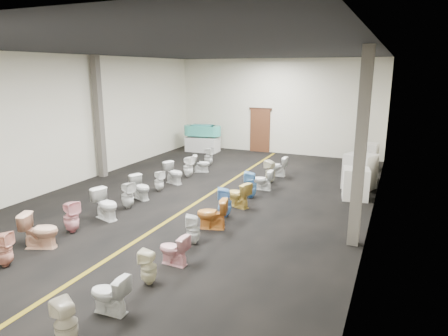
{
  "coord_description": "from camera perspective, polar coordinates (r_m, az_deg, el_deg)",
  "views": [
    {
      "loc": [
        5.5,
        -10.66,
        3.98
      ],
      "look_at": [
        0.33,
        1.0,
        0.83
      ],
      "focal_mm": 32.0,
      "sensor_mm": 36.0,
      "label": 1
    }
  ],
  "objects": [
    {
      "name": "floor",
      "position": [
        12.64,
        -3.21,
        -4.5
      ],
      "size": [
        16.0,
        16.0,
        0.0
      ],
      "primitive_type": "plane",
      "color": "black",
      "rests_on": "ground"
    },
    {
      "name": "ceiling",
      "position": [
        12.0,
        -3.51,
        16.34
      ],
      "size": [
        16.0,
        16.0,
        0.0
      ],
      "primitive_type": "plane",
      "rotation": [
        3.14,
        0.0,
        0.0
      ],
      "color": "black",
      "rests_on": "ground"
    },
    {
      "name": "wall_back",
      "position": [
        19.53,
        7.55,
        8.68
      ],
      "size": [
        10.0,
        0.0,
        10.0
      ],
      "primitive_type": "plane",
      "rotation": [
        1.57,
        0.0,
        0.0
      ],
      "color": "beige",
      "rests_on": "ground"
    },
    {
      "name": "wall_left",
      "position": [
        15.06,
        -20.65,
        6.4
      ],
      "size": [
        0.0,
        16.0,
        16.0
      ],
      "primitive_type": "plane",
      "rotation": [
        1.57,
        0.0,
        1.57
      ],
      "color": "beige",
      "rests_on": "ground"
    },
    {
      "name": "wall_right",
      "position": [
        10.81,
        20.99,
        3.74
      ],
      "size": [
        0.0,
        16.0,
        16.0
      ],
      "primitive_type": "plane",
      "rotation": [
        1.57,
        0.0,
        -1.57
      ],
      "color": "beige",
      "rests_on": "ground"
    },
    {
      "name": "aisle_stripe",
      "position": [
        12.64,
        -3.21,
        -4.49
      ],
      "size": [
        0.12,
        15.6,
        0.01
      ],
      "primitive_type": "cube",
      "color": "#7C6612",
      "rests_on": "floor"
    },
    {
      "name": "back_door",
      "position": [
        19.85,
        5.17,
        5.34
      ],
      "size": [
        1.0,
        0.1,
        2.1
      ],
      "primitive_type": "cube",
      "color": "#562D19",
      "rests_on": "floor"
    },
    {
      "name": "door_frame",
      "position": [
        19.73,
        5.25,
        8.42
      ],
      "size": [
        1.15,
        0.08,
        0.1
      ],
      "primitive_type": "cube",
      "color": "#331C11",
      "rests_on": "back_door"
    },
    {
      "name": "column_left",
      "position": [
        15.62,
        -17.42,
        6.89
      ],
      "size": [
        0.25,
        0.25,
        4.5
      ],
      "primitive_type": "cube",
      "color": "#59544C",
      "rests_on": "floor"
    },
    {
      "name": "column_right",
      "position": [
        9.35,
        18.91,
        2.45
      ],
      "size": [
        0.25,
        0.25,
        4.5
      ],
      "primitive_type": "cube",
      "color": "#59544C",
      "rests_on": "floor"
    },
    {
      "name": "display_table",
      "position": [
        19.94,
        -3.07,
        3.39
      ],
      "size": [
        1.63,
        0.86,
        0.71
      ],
      "primitive_type": "cube",
      "rotation": [
        0.0,
        0.0,
        0.04
      ],
      "color": "silver",
      "rests_on": "floor"
    },
    {
      "name": "bathtub",
      "position": [
        19.82,
        -3.09,
        5.42
      ],
      "size": [
        1.84,
        0.89,
        0.55
      ],
      "rotation": [
        0.0,
        0.0,
        0.19
      ],
      "color": "#3FB5A2",
      "rests_on": "display_table"
    },
    {
      "name": "appliance_crate_a",
      "position": [
        13.22,
        18.28,
        -2.15
      ],
      "size": [
        0.88,
        0.88,
        0.98
      ],
      "primitive_type": "cube",
      "rotation": [
        0.0,
        0.0,
        0.17
      ],
      "color": "silver",
      "rests_on": "floor"
    },
    {
      "name": "appliance_crate_b",
      "position": [
        14.35,
        18.83,
        -0.48
      ],
      "size": [
        1.14,
        1.14,
        1.21
      ],
      "primitive_type": "cube",
      "rotation": [
        0.0,
        0.0,
        -0.37
      ],
      "color": "silver",
      "rests_on": "floor"
    },
    {
      "name": "appliance_crate_c",
      "position": [
        15.56,
        19.22,
        0.03
      ],
      "size": [
        0.99,
        0.99,
        0.93
      ],
      "primitive_type": "cube",
      "rotation": [
        0.0,
        0.0,
        0.24
      ],
      "color": "beige",
      "rests_on": "floor"
    },
    {
      "name": "appliance_crate_d",
      "position": [
        17.32,
        19.79,
        1.61
      ],
      "size": [
        0.85,
        0.85,
        1.09
      ],
      "primitive_type": "cube",
      "rotation": [
        0.0,
        0.0,
        -0.12
      ],
      "color": "silver",
      "rests_on": "floor"
    },
    {
      "name": "toilet_left_1",
      "position": [
        9.54,
        -28.97,
        -10.15
      ],
      "size": [
        0.44,
        0.43,
        0.76
      ],
      "primitive_type": "imported",
      "rotation": [
        0.0,
        0.0,
        1.88
      ],
      "color": "#EAA087",
      "rests_on": "floor"
    },
    {
      "name": "toilet_left_2",
      "position": [
        10.12,
        -24.79,
        -8.09
      ],
      "size": [
        0.93,
        0.74,
        0.83
      ],
      "primitive_type": "imported",
      "rotation": [
        0.0,
        0.0,
        1.97
      ],
      "color": "#F3BA97",
      "rests_on": "floor"
    },
    {
      "name": "toilet_left_3",
      "position": [
        10.72,
        -20.99,
        -6.52
      ],
      "size": [
        0.45,
        0.44,
        0.83
      ],
      "primitive_type": "imported",
      "rotation": [
        0.0,
        0.0,
        1.36
      ],
      "color": "#F8ABB4",
      "rests_on": "floor"
    },
    {
      "name": "toilet_left_4",
      "position": [
        11.37,
        -16.51,
        -4.99
      ],
      "size": [
        0.91,
        0.67,
        0.83
      ],
      "primitive_type": "imported",
      "rotation": [
        0.0,
        0.0,
        1.29
      ],
      "color": "white",
      "rests_on": "floor"
    },
    {
      "name": "toilet_left_5",
      "position": [
        12.06,
        -13.62,
        -3.79
      ],
      "size": [
        0.45,
        0.44,
        0.8
      ],
      "primitive_type": "imported",
      "rotation": [
        0.0,
        0.0,
        1.33
      ],
      "color": "silver",
      "rests_on": "floor"
    },
    {
      "name": "toilet_left_6",
      "position": [
        12.84,
        -11.79,
        -2.71
      ],
      "size": [
        0.85,
        0.66,
        0.76
      ],
      "primitive_type": "imported",
      "rotation": [
        0.0,
        0.0,
        1.2
      ],
      "color": "silver",
      "rests_on": "floor"
    },
    {
      "name": "toilet_left_7",
      "position": [
        13.56,
        -9.26,
        -1.82
      ],
      "size": [
        0.41,
        0.41,
        0.7
      ],
      "primitive_type": "imported",
      "rotation": [
        0.0,
        0.0,
        1.22
      ],
      "color": "white",
      "rests_on": "floor"
    },
    {
      "name": "toilet_left_8",
      "position": [
        14.39,
        -7.15,
        -0.69
      ],
      "size": [
        0.85,
        0.64,
        0.78
      ],
      "primitive_type": "imported",
      "rotation": [
        0.0,
        0.0,
        1.27
      ],
      "color": "silver",
      "rests_on": "floor"
    },
    {
      "name": "toilet_left_9",
      "position": [
        15.18,
        -5.13,
        0.2
      ],
      "size": [
        0.41,
        0.41,
        0.81
      ],
      "primitive_type": "imported",
      "rotation": [
        0.0,
        0.0,
        1.45
      ],
      "color": "white",
      "rests_on": "floor"
    },
    {
      "name": "toilet_left_10",
      "position": [
        15.91,
        -3.25,
        0.64
      ],
      "size": [
        0.77,
        0.61,
        0.68
      ],
      "primitive_type": "imported",
      "rotation": [
        0.0,
        0.0,
        1.97
      ],
      "color": "silver",
      "rests_on": "floor"
    },
    {
      "name": "toilet_left_11",
      "position": [
        16.91,
        -2.24,
        1.64
      ],
      "size": [
        0.39,
        0.39,
        0.8
      ],
      "primitive_type": "imported",
      "rotation": [
        0.0,
        0.0,
        1.5
      ],
      "color": "silver",
      "rests_on": "floor"
    },
    {
      "name": "toilet_right_0",
      "position": [
        6.67,
        -21.65,
        -19.97
      ],
      "size": [
        0.43,
        0.43,
        0.75
      ],
      "primitive_type": "imported",
      "rotation": [
        0.0,
        0.0,
        -1.89
      ],
      "color": "beige",
      "rests_on": "floor"
    },
    {
      "name": "toilet_right_1",
      "position": [
        7.23,
        -16.09,
        -16.89
      ],
      "size": [
        0.7,
        0.42,
        0.7
      ],
      "primitive_type": "imported",
      "rotation": [
        0.0,
        0.0,
        -1.52
      ],
      "color": "silver",
      "rests_on": "floor"
    },
    {
      "name": "toilet_right_2",
      "position": [
        7.91,
        -10.72,
        -13.75
      ],
      "size": [
        0.36,
        0.35,
        0.69
      ],
      "primitive_type": "imported",
      "rotation": [
        0.0,
        0.0,
        -1.43
      ],
      "color": "beige",
      "rests_on": "floor"
    },
    {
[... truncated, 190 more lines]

